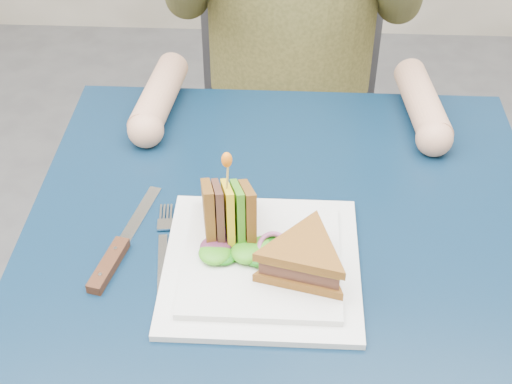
# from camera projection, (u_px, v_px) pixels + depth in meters

# --- Properties ---
(table) EXTENTS (0.75, 0.75, 0.73)m
(table) POSITION_uv_depth(u_px,v_px,m) (285.00, 273.00, 1.06)
(table) COLOR black
(table) RESTS_ON ground
(chair) EXTENTS (0.42, 0.40, 0.93)m
(chair) POSITION_uv_depth(u_px,v_px,m) (289.00, 87.00, 1.65)
(chair) COLOR #47474C
(chair) RESTS_ON ground
(plate) EXTENTS (0.26, 0.26, 0.02)m
(plate) POSITION_uv_depth(u_px,v_px,m) (262.00, 263.00, 0.95)
(plate) COLOR white
(plate) RESTS_ON table
(sandwich_flat) EXTENTS (0.16, 0.16, 0.05)m
(sandwich_flat) POSITION_uv_depth(u_px,v_px,m) (304.00, 259.00, 0.90)
(sandwich_flat) COLOR brown
(sandwich_flat) RESTS_ON plate
(sandwich_upright) EXTENTS (0.09, 0.15, 0.15)m
(sandwich_upright) POSITION_uv_depth(u_px,v_px,m) (229.00, 214.00, 0.96)
(sandwich_upright) COLOR brown
(sandwich_upright) RESTS_ON plate
(fork) EXTENTS (0.03, 0.18, 0.01)m
(fork) POSITION_uv_depth(u_px,v_px,m) (163.00, 250.00, 0.98)
(fork) COLOR silver
(fork) RESTS_ON table
(knife) EXTENTS (0.07, 0.22, 0.02)m
(knife) POSITION_uv_depth(u_px,v_px,m) (115.00, 255.00, 0.96)
(knife) COLOR silver
(knife) RESTS_ON table
(toothpick) EXTENTS (0.01, 0.01, 0.06)m
(toothpick) POSITION_uv_depth(u_px,v_px,m) (227.00, 177.00, 0.91)
(toothpick) COLOR tan
(toothpick) RESTS_ON sandwich_upright
(toothpick_frill) EXTENTS (0.01, 0.01, 0.02)m
(toothpick_frill) POSITION_uv_depth(u_px,v_px,m) (227.00, 160.00, 0.90)
(toothpick_frill) COLOR orange
(toothpick_frill) RESTS_ON sandwich_upright
(lettuce_spill) EXTENTS (0.15, 0.13, 0.02)m
(lettuce_spill) POSITION_uv_depth(u_px,v_px,m) (266.00, 246.00, 0.94)
(lettuce_spill) COLOR #337A14
(lettuce_spill) RESTS_ON plate
(onion_ring) EXTENTS (0.04, 0.04, 0.02)m
(onion_ring) POSITION_uv_depth(u_px,v_px,m) (273.00, 247.00, 0.94)
(onion_ring) COLOR #9E4C7A
(onion_ring) RESTS_ON plate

